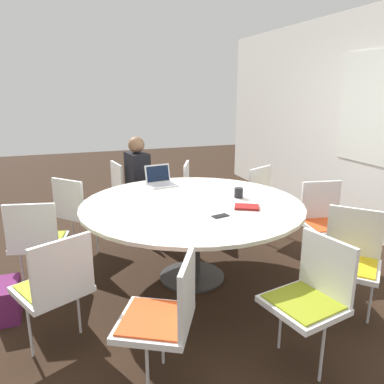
{
  "coord_description": "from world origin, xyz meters",
  "views": [
    {
      "loc": [
        3.1,
        -1.09,
        1.77
      ],
      "look_at": [
        0.0,
        0.0,
        0.86
      ],
      "focal_mm": 35.0,
      "sensor_mm": 36.0,
      "label": 1
    }
  ],
  "objects_px": {
    "chair_6": "(351,255)",
    "chair_5": "(311,292)",
    "chair_3": "(56,283)",
    "handbag": "(9,300)",
    "chair_1": "(78,208)",
    "cell_phone": "(220,216)",
    "chair_2": "(37,237)",
    "laptop": "(160,180)",
    "person_0": "(139,177)",
    "chair_0": "(127,188)",
    "chair_8": "(268,197)",
    "coffee_cup": "(239,193)",
    "chair_9": "(196,189)",
    "spiral_notebook": "(247,207)",
    "chair_4": "(166,312)",
    "chair_7": "(325,218)"
  },
  "relations": [
    {
      "from": "chair_9",
      "to": "coffee_cup",
      "type": "relative_size",
      "value": 9.17
    },
    {
      "from": "chair_0",
      "to": "handbag",
      "type": "distance_m",
      "value": 2.2
    },
    {
      "from": "chair_0",
      "to": "person_0",
      "type": "xyz_separation_m",
      "value": [
        0.22,
        0.12,
        0.19
      ]
    },
    {
      "from": "chair_9",
      "to": "spiral_notebook",
      "type": "bearing_deg",
      "value": 20.47
    },
    {
      "from": "chair_1",
      "to": "chair_8",
      "type": "xyz_separation_m",
      "value": [
        0.31,
        2.18,
        0.0
      ]
    },
    {
      "from": "chair_1",
      "to": "cell_phone",
      "type": "distance_m",
      "value": 1.79
    },
    {
      "from": "chair_6",
      "to": "chair_8",
      "type": "height_order",
      "value": "same"
    },
    {
      "from": "coffee_cup",
      "to": "cell_phone",
      "type": "distance_m",
      "value": 0.59
    },
    {
      "from": "chair_5",
      "to": "chair_6",
      "type": "xyz_separation_m",
      "value": [
        -0.36,
        0.64,
        0.0
      ]
    },
    {
      "from": "coffee_cup",
      "to": "chair_5",
      "type": "bearing_deg",
      "value": -5.74
    },
    {
      "from": "person_0",
      "to": "handbag",
      "type": "distance_m",
      "value": 2.14
    },
    {
      "from": "chair_4",
      "to": "chair_8",
      "type": "xyz_separation_m",
      "value": [
        -1.91,
        1.81,
        0.0
      ]
    },
    {
      "from": "laptop",
      "to": "chair_1",
      "type": "bearing_deg",
      "value": 154.77
    },
    {
      "from": "chair_0",
      "to": "cell_phone",
      "type": "xyz_separation_m",
      "value": [
        2.09,
        0.42,
        0.25
      ]
    },
    {
      "from": "chair_1",
      "to": "handbag",
      "type": "xyz_separation_m",
      "value": [
        1.09,
        -0.61,
        -0.37
      ]
    },
    {
      "from": "chair_6",
      "to": "person_0",
      "type": "relative_size",
      "value": 0.71
    },
    {
      "from": "chair_8",
      "to": "coffee_cup",
      "type": "height_order",
      "value": "chair_8"
    },
    {
      "from": "handbag",
      "to": "person_0",
      "type": "bearing_deg",
      "value": 138.02
    },
    {
      "from": "chair_8",
      "to": "coffee_cup",
      "type": "distance_m",
      "value": 1.03
    },
    {
      "from": "chair_9",
      "to": "cell_phone",
      "type": "xyz_separation_m",
      "value": [
        1.72,
        -0.42,
        0.25
      ]
    },
    {
      "from": "chair_8",
      "to": "spiral_notebook",
      "type": "distance_m",
      "value": 1.3
    },
    {
      "from": "person_0",
      "to": "spiral_notebook",
      "type": "xyz_separation_m",
      "value": [
        1.74,
        0.61,
        0.06
      ]
    },
    {
      "from": "chair_5",
      "to": "spiral_notebook",
      "type": "xyz_separation_m",
      "value": [
        -1.02,
        0.06,
        0.26
      ]
    },
    {
      "from": "chair_3",
      "to": "chair_9",
      "type": "height_order",
      "value": "same"
    },
    {
      "from": "chair_1",
      "to": "chair_5",
      "type": "bearing_deg",
      "value": -12.55
    },
    {
      "from": "chair_0",
      "to": "chair_8",
      "type": "xyz_separation_m",
      "value": [
        0.98,
        1.53,
        0.0
      ]
    },
    {
      "from": "laptop",
      "to": "spiral_notebook",
      "type": "xyz_separation_m",
      "value": [
        1.04,
        0.51,
        -0.04
      ]
    },
    {
      "from": "chair_1",
      "to": "handbag",
      "type": "bearing_deg",
      "value": -71.66
    },
    {
      "from": "chair_2",
      "to": "chair_7",
      "type": "height_order",
      "value": "same"
    },
    {
      "from": "chair_2",
      "to": "chair_3",
      "type": "distance_m",
      "value": 0.91
    },
    {
      "from": "chair_4",
      "to": "chair_9",
      "type": "distance_m",
      "value": 2.76
    },
    {
      "from": "chair_4",
      "to": "chair_8",
      "type": "relative_size",
      "value": 1.0
    },
    {
      "from": "chair_6",
      "to": "coffee_cup",
      "type": "xyz_separation_m",
      "value": [
        -0.98,
        -0.5,
        0.29
      ]
    },
    {
      "from": "chair_8",
      "to": "person_0",
      "type": "height_order",
      "value": "person_0"
    },
    {
      "from": "chair_2",
      "to": "chair_9",
      "type": "relative_size",
      "value": 1.0
    },
    {
      "from": "chair_2",
      "to": "laptop",
      "type": "xyz_separation_m",
      "value": [
        -0.5,
        1.25,
        0.3
      ]
    },
    {
      "from": "chair_5",
      "to": "person_0",
      "type": "bearing_deg",
      "value": -0.25
    },
    {
      "from": "chair_7",
      "to": "coffee_cup",
      "type": "relative_size",
      "value": 9.17
    },
    {
      "from": "chair_5",
      "to": "chair_9",
      "type": "xyz_separation_m",
      "value": [
        -2.62,
        0.17,
        0.0
      ]
    },
    {
      "from": "chair_6",
      "to": "handbag",
      "type": "relative_size",
      "value": 2.38
    },
    {
      "from": "chair_1",
      "to": "chair_2",
      "type": "distance_m",
      "value": 0.84
    },
    {
      "from": "cell_phone",
      "to": "chair_5",
      "type": "bearing_deg",
      "value": 15.6
    },
    {
      "from": "chair_1",
      "to": "chair_4",
      "type": "relative_size",
      "value": 1.0
    },
    {
      "from": "chair_6",
      "to": "chair_5",
      "type": "bearing_deg",
      "value": 77.38
    },
    {
      "from": "chair_3",
      "to": "handbag",
      "type": "bearing_deg",
      "value": 98.29
    },
    {
      "from": "cell_phone",
      "to": "handbag",
      "type": "height_order",
      "value": "cell_phone"
    },
    {
      "from": "chair_3",
      "to": "spiral_notebook",
      "type": "distance_m",
      "value": 1.66
    },
    {
      "from": "chair_1",
      "to": "cell_phone",
      "type": "height_order",
      "value": "chair_1"
    },
    {
      "from": "chair_3",
      "to": "chair_4",
      "type": "xyz_separation_m",
      "value": [
        0.57,
        0.61,
        0.0
      ]
    },
    {
      "from": "handbag",
      "to": "chair_3",
      "type": "bearing_deg",
      "value": 34.57
    }
  ]
}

